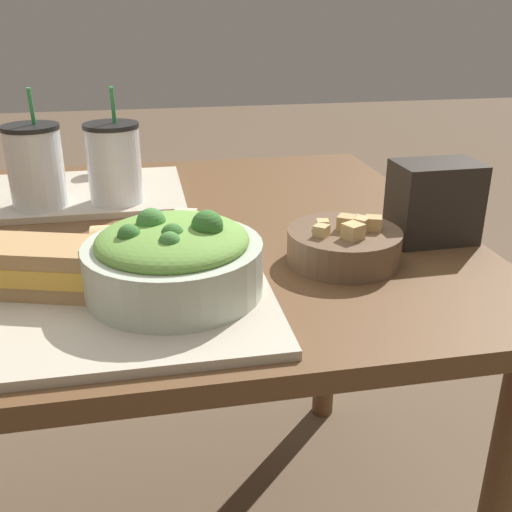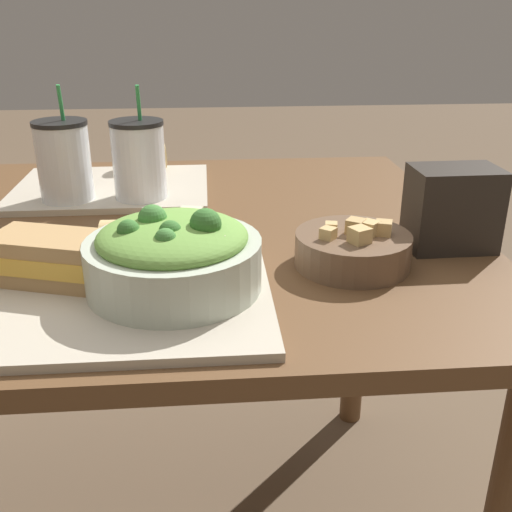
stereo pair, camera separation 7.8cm
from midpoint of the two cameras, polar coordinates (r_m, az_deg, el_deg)
The scene contains 12 objects.
dining_table at distance 1.09m, azimuth -17.10°, elevation -2.99°, with size 1.25×0.93×0.75m.
tray_near at distance 0.78m, azimuth -15.64°, elevation -4.74°, with size 0.39×0.31×0.01m.
tray_far at distance 1.26m, azimuth -17.82°, elevation 5.71°, with size 0.39×0.31×0.01m.
salad_bowl at distance 0.77m, azimuth -10.74°, elevation -0.18°, with size 0.23×0.23×0.11m.
soup_bowl at distance 0.89m, azimuth 5.94°, elevation 1.07°, with size 0.17×0.17×0.07m.
sandwich_near at distance 0.83m, azimuth -22.32°, elevation -1.01°, with size 0.17×0.13×0.06m.
baguette_near at distance 0.87m, azimuth -13.39°, elevation 1.08°, with size 0.13×0.06×0.06m.
baguette_far at distance 1.36m, azimuth -15.04°, elevation 8.81°, with size 0.10×0.08×0.06m.
drink_cup_dark at distance 1.17m, azimuth -22.05°, elevation 7.68°, with size 0.10×0.10×0.21m.
drink_cup_red at distance 1.15m, azimuth -15.26°, elevation 8.28°, with size 0.10×0.10×0.21m.
chip_bag at distance 0.99m, azimuth 14.46°, elevation 4.97°, with size 0.13×0.09×0.13m.
napkin_folded at distance 1.01m, azimuth -12.37°, elevation 1.84°, with size 0.18×0.15×0.00m.
Camera 1 is at (0.10, -0.97, 1.11)m, focal length 42.00 mm.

